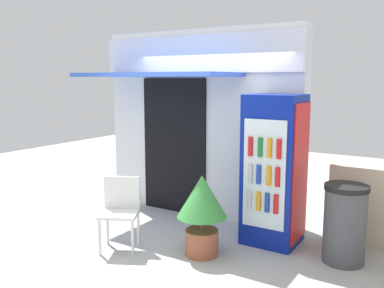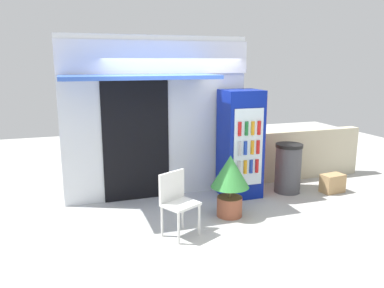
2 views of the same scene
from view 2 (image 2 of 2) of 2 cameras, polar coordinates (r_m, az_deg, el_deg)
name	(u,v)px [view 2 (image 2 of 2)]	position (r m, az deg, el deg)	size (l,w,h in m)	color
ground	(198,221)	(6.06, 0.90, -11.52)	(16.00, 16.00, 0.00)	#B2B2AD
storefront_building	(155,114)	(6.87, -5.58, 4.50)	(3.34, 1.30, 2.89)	silver
drink_cooler	(241,144)	(6.98, 7.32, 0.03)	(0.71, 0.69, 1.96)	navy
plastic_chair	(177,198)	(5.46, -2.32, -8.13)	(0.59, 0.57, 0.91)	silver
potted_plant_near_shop	(230,179)	(6.09, 5.73, -5.25)	(0.61, 0.61, 1.01)	#995138
trash_bin	(288,168)	(7.44, 14.21, -3.51)	(0.51, 0.51, 0.94)	#47474C
stone_boundary_wall	(306,154)	(8.48, 16.72, -1.41)	(2.47, 0.24, 1.03)	beige
cardboard_box	(332,183)	(7.76, 20.32, -5.54)	(0.43, 0.26, 0.35)	tan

